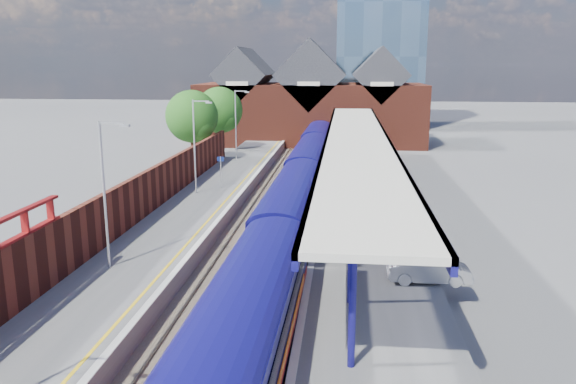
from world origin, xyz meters
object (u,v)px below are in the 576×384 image
lamp_post_d (237,120)px  platform_sign (221,167)px  train (302,178)px  parked_car_red (400,238)px  parked_car_silver (429,269)px  parked_car_blue (387,221)px  lamp_post_c (196,141)px  parked_car_dark (377,220)px  lamp_post_b (107,186)px

lamp_post_d → platform_sign: lamp_post_d is taller
train → parked_car_red: (6.12, -13.26, -0.38)m
parked_car_silver → train: bearing=20.4°
parked_car_silver → parked_car_blue: (-1.30, 7.78, -0.02)m
lamp_post_c → platform_sign: size_ratio=2.80×
platform_sign → parked_car_dark: size_ratio=0.52×
lamp_post_c → parked_car_dark: 15.95m
lamp_post_d → parked_car_dark: bearing=-62.4°
lamp_post_c → parked_car_silver: lamp_post_c is taller
train → platform_sign: bearing=171.3°
train → parked_car_red: bearing=-65.2°
parked_car_dark → lamp_post_d: bearing=34.6°
parked_car_red → parked_car_blue: bearing=5.2°
lamp_post_b → lamp_post_d: same height
train → parked_car_blue: size_ratio=15.43×
parked_car_red → train: bearing=23.5°
parked_car_dark → parked_car_red: bearing=-156.8°
lamp_post_b → parked_car_red: 14.83m
parked_car_dark → parked_car_silver: bearing=-159.1°
lamp_post_c → platform_sign: (1.36, 2.00, -2.30)m
lamp_post_b → parked_car_silver: 15.25m
train → lamp_post_d: (-7.86, 14.99, 2.87)m
parked_car_dark → lamp_post_b: bearing=126.3°
parked_car_dark → lamp_post_c: bearing=63.0°
lamp_post_c → lamp_post_d: 16.00m
lamp_post_c → parked_car_blue: lamp_post_c is taller
lamp_post_d → parked_car_silver: bearing=-65.4°
parked_car_red → parked_car_blue: parked_car_red is taller
parked_car_blue → platform_sign: bearing=43.3°
lamp_post_c → parked_car_blue: 16.43m
parked_car_dark → parked_car_blue: 0.63m
parked_car_red → parked_car_dark: bearing=15.0°
lamp_post_b → platform_sign: (1.36, 18.00, -2.30)m
train → parked_car_dark: train is taller
lamp_post_c → parked_car_red: (13.98, -12.25, -3.25)m
parked_car_red → parked_car_blue: 3.65m
lamp_post_d → parked_car_red: size_ratio=1.60×
lamp_post_d → parked_car_red: lamp_post_d is taller
train → parked_car_silver: (7.01, -17.42, -0.51)m
lamp_post_b → lamp_post_d: size_ratio=1.00×
train → lamp_post_c: bearing=-172.7°
lamp_post_b → parked_car_dark: 15.22m
parked_car_silver → parked_car_blue: bearing=7.9°
parked_car_silver → platform_sign: bearing=34.7°
train → lamp_post_d: bearing=117.7°
train → lamp_post_c: (-7.86, -1.01, 2.87)m
lamp_post_b → parked_car_red: bearing=15.0°
lamp_post_c → lamp_post_d: bearing=90.0°
train → lamp_post_c: size_ratio=9.42×
train → lamp_post_b: 18.95m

